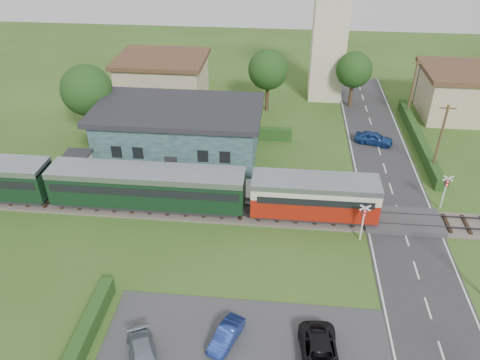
# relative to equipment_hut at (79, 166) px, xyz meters

# --- Properties ---
(ground) EXTENTS (120.00, 120.00, 0.00)m
(ground) POSITION_rel_equipment_hut_xyz_m (18.00, -5.20, -1.75)
(ground) COLOR #2D4C19
(railway_track) EXTENTS (76.00, 3.20, 0.49)m
(railway_track) POSITION_rel_equipment_hut_xyz_m (18.00, -3.20, -1.64)
(railway_track) COLOR #4C443D
(railway_track) RESTS_ON ground
(road) EXTENTS (6.00, 70.00, 0.05)m
(road) POSITION_rel_equipment_hut_xyz_m (28.00, -5.20, -1.72)
(road) COLOR #28282B
(road) RESTS_ON ground
(car_park) EXTENTS (17.00, 9.00, 0.08)m
(car_park) POSITION_rel_equipment_hut_xyz_m (16.50, -17.20, -1.71)
(car_park) COLOR #333335
(car_park) RESTS_ON ground
(crossing_deck) EXTENTS (6.20, 3.40, 0.45)m
(crossing_deck) POSITION_rel_equipment_hut_xyz_m (28.00, -3.20, -1.52)
(crossing_deck) COLOR #333335
(crossing_deck) RESTS_ON ground
(platform) EXTENTS (30.00, 3.00, 0.45)m
(platform) POSITION_rel_equipment_hut_xyz_m (8.00, 0.00, -1.52)
(platform) COLOR gray
(platform) RESTS_ON ground
(equipment_hut) EXTENTS (2.30, 2.30, 2.55)m
(equipment_hut) POSITION_rel_equipment_hut_xyz_m (0.00, 0.00, 0.00)
(equipment_hut) COLOR beige
(equipment_hut) RESTS_ON platform
(station_building) EXTENTS (16.00, 9.00, 5.30)m
(station_building) POSITION_rel_equipment_hut_xyz_m (8.00, 5.79, 0.95)
(station_building) COLOR #1E363D
(station_building) RESTS_ON ground
(train) EXTENTS (43.20, 2.90, 3.40)m
(train) POSITION_rel_equipment_hut_xyz_m (4.05, -3.20, 0.43)
(train) COLOR #232328
(train) RESTS_ON ground
(church_tower) EXTENTS (6.00, 6.00, 17.60)m
(church_tower) POSITION_rel_equipment_hut_xyz_m (23.00, 22.80, 8.48)
(church_tower) COLOR beige
(church_tower) RESTS_ON ground
(house_west) EXTENTS (10.80, 8.80, 5.50)m
(house_west) POSITION_rel_equipment_hut_xyz_m (3.00, 19.80, 1.04)
(house_west) COLOR tan
(house_west) RESTS_ON ground
(house_east) EXTENTS (8.80, 8.80, 5.50)m
(house_east) POSITION_rel_equipment_hut_xyz_m (38.00, 18.80, 1.05)
(house_east) COLOR tan
(house_east) RESTS_ON ground
(hedge_carpark) EXTENTS (0.80, 9.00, 1.20)m
(hedge_carpark) POSITION_rel_equipment_hut_xyz_m (7.00, -17.20, -1.15)
(hedge_carpark) COLOR #193814
(hedge_carpark) RESTS_ON ground
(hedge_roadside) EXTENTS (0.80, 18.00, 1.20)m
(hedge_roadside) POSITION_rel_equipment_hut_xyz_m (32.20, 10.80, -1.15)
(hedge_roadside) COLOR #193814
(hedge_roadside) RESTS_ON ground
(hedge_station) EXTENTS (22.00, 0.80, 1.30)m
(hedge_station) POSITION_rel_equipment_hut_xyz_m (8.00, 10.30, -1.10)
(hedge_station) COLOR #193814
(hedge_station) RESTS_ON ground
(tree_a) EXTENTS (5.20, 5.20, 8.00)m
(tree_a) POSITION_rel_equipment_hut_xyz_m (-2.00, 8.80, 3.63)
(tree_a) COLOR #332316
(tree_a) RESTS_ON ground
(tree_b) EXTENTS (4.60, 4.60, 7.34)m
(tree_b) POSITION_rel_equipment_hut_xyz_m (16.00, 17.80, 3.27)
(tree_b) COLOR #332316
(tree_b) RESTS_ON ground
(tree_c) EXTENTS (4.20, 4.20, 6.78)m
(tree_c) POSITION_rel_equipment_hut_xyz_m (26.00, 19.80, 2.91)
(tree_c) COLOR #332316
(tree_c) RESTS_ON ground
(utility_pole_c) EXTENTS (1.40, 0.22, 7.00)m
(utility_pole_c) POSITION_rel_equipment_hut_xyz_m (32.20, 4.80, 1.88)
(utility_pole_c) COLOR #473321
(utility_pole_c) RESTS_ON ground
(utility_pole_d) EXTENTS (1.40, 0.22, 7.00)m
(utility_pole_d) POSITION_rel_equipment_hut_xyz_m (32.20, 16.80, 1.88)
(utility_pole_d) COLOR #473321
(utility_pole_d) RESTS_ON ground
(crossing_signal_near) EXTENTS (0.84, 0.28, 3.28)m
(crossing_signal_near) POSITION_rel_equipment_hut_xyz_m (24.40, -5.61, 0.39)
(crossing_signal_near) COLOR silver
(crossing_signal_near) RESTS_ON ground
(crossing_signal_far) EXTENTS (0.84, 0.28, 3.28)m
(crossing_signal_far) POSITION_rel_equipment_hut_xyz_m (31.60, -0.81, 0.39)
(crossing_signal_far) COLOR silver
(crossing_signal_far) RESTS_ON ground
(streetlamp_west) EXTENTS (0.30, 0.30, 5.15)m
(streetlamp_west) POSITION_rel_equipment_hut_xyz_m (-4.00, 14.80, 1.29)
(streetlamp_west) COLOR #3F3F47
(streetlamp_west) RESTS_ON ground
(streetlamp_east) EXTENTS (0.30, 0.30, 5.15)m
(streetlamp_east) POSITION_rel_equipment_hut_xyz_m (34.00, 21.80, 1.29)
(streetlamp_east) COLOR #3F3F47
(streetlamp_east) RESTS_ON ground
(car_on_road) EXTENTS (4.12, 2.55, 1.31)m
(car_on_road) POSITION_rel_equipment_hut_xyz_m (27.56, 10.30, -1.04)
(car_on_road) COLOR navy
(car_on_road) RESTS_ON road
(car_park_blue) EXTENTS (2.11, 3.30, 1.03)m
(car_park_blue) POSITION_rel_equipment_hut_xyz_m (15.34, -16.09, -1.15)
(car_park_blue) COLOR navy
(car_park_blue) RESTS_ON car_park
(car_park_silver) EXTENTS (3.07, 4.20, 1.13)m
(car_park_silver) POSITION_rel_equipment_hut_xyz_m (10.90, -18.11, -1.10)
(car_park_silver) COLOR gray
(car_park_silver) RESTS_ON car_park
(car_park_dark) EXTENTS (2.49, 4.79, 1.29)m
(car_park_dark) POSITION_rel_equipment_hut_xyz_m (20.81, -17.04, -1.02)
(car_park_dark) COLOR black
(car_park_dark) RESTS_ON car_park
(pedestrian_near) EXTENTS (0.67, 0.57, 1.54)m
(pedestrian_near) POSITION_rel_equipment_hut_xyz_m (13.18, -0.32, -0.53)
(pedestrian_near) COLOR gray
(pedestrian_near) RESTS_ON platform
(pedestrian_far) EXTENTS (0.85, 0.98, 1.73)m
(pedestrian_far) POSITION_rel_equipment_hut_xyz_m (4.06, -0.28, -0.43)
(pedestrian_far) COLOR gray
(pedestrian_far) RESTS_ON platform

